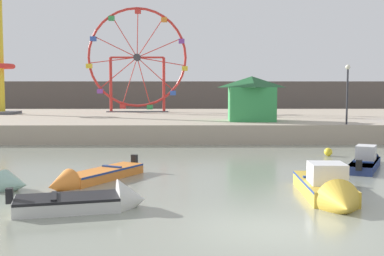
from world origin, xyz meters
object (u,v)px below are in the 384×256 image
(motorboat_pale_grey, at_px, (93,202))
(ferris_wheel_red_frame, at_px, (137,60))
(carnival_booth_green_kiosk, at_px, (252,98))
(mooring_buoy_orange, at_px, (328,152))
(drop_tower_yellow_tower, at_px, (0,57))
(motorboat_orange_hull, at_px, (90,177))
(promenade_lamp_near, at_px, (347,85))
(motorboat_mustard_yellow, at_px, (329,190))
(motorboat_navy_blue, at_px, (366,161))

(motorboat_pale_grey, distance_m, ferris_wheel_red_frame, 34.20)
(carnival_booth_green_kiosk, bearing_deg, mooring_buoy_orange, -71.06)
(ferris_wheel_red_frame, relative_size, drop_tower_yellow_tower, 0.78)
(motorboat_orange_hull, xyz_separation_m, promenade_lamp_near, (14.11, 13.18, 3.57))
(motorboat_mustard_yellow, bearing_deg, ferris_wheel_red_frame, -160.91)
(motorboat_orange_hull, relative_size, motorboat_pale_grey, 1.19)
(carnival_booth_green_kiosk, xyz_separation_m, mooring_buoy_orange, (2.94, -9.29, -2.70))
(motorboat_orange_hull, bearing_deg, mooring_buoy_orange, 152.08)
(motorboat_navy_blue, relative_size, drop_tower_yellow_tower, 0.36)
(motorboat_mustard_yellow, bearing_deg, motorboat_navy_blue, 154.50)
(motorboat_navy_blue, relative_size, motorboat_mustard_yellow, 0.90)
(motorboat_pale_grey, xyz_separation_m, motorboat_mustard_yellow, (7.46, 1.06, 0.12))
(motorboat_pale_grey, bearing_deg, drop_tower_yellow_tower, 100.90)
(motorboat_mustard_yellow, relative_size, mooring_buoy_orange, 11.88)
(motorboat_navy_blue, height_order, carnival_booth_green_kiosk, carnival_booth_green_kiosk)
(ferris_wheel_red_frame, bearing_deg, motorboat_navy_blue, -62.94)
(motorboat_pale_grey, xyz_separation_m, mooring_buoy_orange, (10.37, 11.49, -0.01))
(motorboat_navy_blue, bearing_deg, promenade_lamp_near, 13.69)
(motorboat_orange_hull, relative_size, drop_tower_yellow_tower, 0.38)
(motorboat_orange_hull, height_order, drop_tower_yellow_tower, drop_tower_yellow_tower)
(ferris_wheel_red_frame, bearing_deg, motorboat_pale_grey, -86.51)
(promenade_lamp_near, bearing_deg, motorboat_pale_grey, -127.26)
(motorboat_pale_grey, distance_m, drop_tower_yellow_tower, 33.62)
(carnival_booth_green_kiosk, bearing_deg, ferris_wheel_red_frame, 127.84)
(motorboat_mustard_yellow, distance_m, mooring_buoy_orange, 10.83)
(motorboat_mustard_yellow, xyz_separation_m, mooring_buoy_orange, (2.92, 10.43, -0.14))
(motorboat_orange_hull, height_order, promenade_lamp_near, promenade_lamp_near)
(ferris_wheel_red_frame, bearing_deg, motorboat_mustard_yellow, -73.72)
(carnival_booth_green_kiosk, bearing_deg, motorboat_mustard_yellow, -88.57)
(carnival_booth_green_kiosk, height_order, mooring_buoy_orange, carnival_booth_green_kiosk)
(motorboat_orange_hull, distance_m, promenade_lamp_near, 19.63)
(motorboat_navy_blue, distance_m, drop_tower_yellow_tower, 33.98)
(ferris_wheel_red_frame, bearing_deg, motorboat_orange_hull, -87.80)
(motorboat_navy_blue, distance_m, mooring_buoy_orange, 3.73)
(motorboat_navy_blue, relative_size, motorboat_orange_hull, 0.96)
(motorboat_orange_hull, height_order, carnival_booth_green_kiosk, carnival_booth_green_kiosk)
(motorboat_orange_hull, bearing_deg, carnival_booth_green_kiosk, -177.58)
(ferris_wheel_red_frame, height_order, drop_tower_yellow_tower, drop_tower_yellow_tower)
(drop_tower_yellow_tower, bearing_deg, promenade_lamp_near, -24.94)
(motorboat_orange_hull, xyz_separation_m, mooring_buoy_orange, (11.29, 7.33, -0.00))
(promenade_lamp_near, xyz_separation_m, mooring_buoy_orange, (-2.82, -5.85, -3.57))
(drop_tower_yellow_tower, height_order, promenade_lamp_near, drop_tower_yellow_tower)
(motorboat_mustard_yellow, xyz_separation_m, promenade_lamp_near, (5.74, 16.29, 3.44))
(motorboat_pale_grey, height_order, mooring_buoy_orange, motorboat_pale_grey)
(motorboat_mustard_yellow, bearing_deg, drop_tower_yellow_tower, -140.67)
(mooring_buoy_orange, bearing_deg, motorboat_mustard_yellow, -105.62)
(drop_tower_yellow_tower, bearing_deg, carnival_booth_green_kiosk, -23.26)
(drop_tower_yellow_tower, bearing_deg, ferris_wheel_red_frame, 16.93)
(ferris_wheel_red_frame, relative_size, promenade_lamp_near, 2.60)
(ferris_wheel_red_frame, height_order, promenade_lamp_near, ferris_wheel_red_frame)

